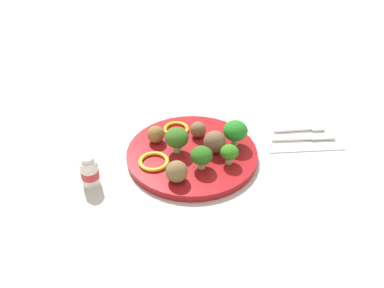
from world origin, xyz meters
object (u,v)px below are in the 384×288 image
(plate, at_px, (192,154))
(broccoli_floret_mid_right, at_px, (177,138))
(broccoli_floret_front_left, at_px, (235,131))
(pepper_ring_center, at_px, (154,161))
(napkin, at_px, (300,135))
(broccoli_floret_mid_left, at_px, (202,156))
(meatball_far_rim, at_px, (198,130))
(yogurt_bottle, at_px, (90,172))
(broccoli_floret_center, at_px, (229,153))
(fork, at_px, (302,129))
(meatball_center, at_px, (215,142))
(knife, at_px, (306,138))
(meatball_mid_left, at_px, (156,134))
(meatball_mid_right, at_px, (177,172))
(pepper_ring_mid_right, at_px, (176,129))

(plate, height_order, broccoli_floret_mid_right, broccoli_floret_mid_right)
(broccoli_floret_front_left, relative_size, broccoli_floret_mid_right, 1.03)
(broccoli_floret_front_left, height_order, pepper_ring_center, broccoli_floret_front_left)
(pepper_ring_center, distance_m, napkin, 0.35)
(broccoli_floret_mid_left, distance_m, meatball_far_rim, 0.11)
(broccoli_floret_mid_left, distance_m, yogurt_bottle, 0.22)
(broccoli_floret_center, distance_m, fork, 0.23)
(broccoli_floret_mid_right, distance_m, meatball_far_rim, 0.07)
(pepper_ring_center, bearing_deg, meatball_center, 8.15)
(napkin, distance_m, knife, 0.02)
(broccoli_floret_center, bearing_deg, meatball_far_rim, 113.16)
(broccoli_floret_mid_right, distance_m, meatball_center, 0.08)
(plate, bearing_deg, meatball_center, -6.64)
(pepper_ring_center, bearing_deg, napkin, 9.77)
(meatball_mid_left, bearing_deg, yogurt_bottle, -145.43)
(meatball_center, bearing_deg, broccoli_floret_mid_left, -127.15)
(meatball_center, xyz_separation_m, pepper_ring_center, (-0.13, -0.02, -0.02))
(meatball_mid_right, xyz_separation_m, meatball_mid_left, (-0.03, 0.14, -0.00))
(pepper_ring_mid_right, bearing_deg, napkin, -10.03)
(plate, xyz_separation_m, broccoli_floret_center, (0.07, -0.05, 0.03))
(meatball_mid_left, xyz_separation_m, fork, (0.34, 0.00, -0.03))
(broccoli_floret_front_left, height_order, knife, broccoli_floret_front_left)
(meatball_mid_left, distance_m, fork, 0.34)
(pepper_ring_mid_right, bearing_deg, meatball_center, -52.49)
(broccoli_floret_mid_right, height_order, napkin, broccoli_floret_mid_right)
(fork, bearing_deg, meatball_far_rim, 179.68)
(broccoli_floret_mid_right, bearing_deg, meatball_far_rim, 40.37)
(broccoli_floret_mid_left, distance_m, fork, 0.28)
(meatball_far_rim, bearing_deg, meatball_center, -67.76)
(broccoli_floret_mid_left, distance_m, knife, 0.27)
(broccoli_floret_center, xyz_separation_m, broccoli_floret_mid_right, (-0.10, 0.06, 0.01))
(knife, bearing_deg, meatball_far_rim, 171.18)
(meatball_mid_left, height_order, yogurt_bottle, yogurt_bottle)
(knife, bearing_deg, meatball_center, -174.32)
(meatball_mid_left, bearing_deg, pepper_ring_center, -100.07)
(meatball_far_rim, bearing_deg, broccoli_floret_center, -66.84)
(meatball_mid_left, bearing_deg, broccoli_floret_mid_left, -52.60)
(meatball_mid_right, distance_m, knife, 0.33)
(meatball_far_rim, height_order, napkin, meatball_far_rim)
(broccoli_floret_mid_left, xyz_separation_m, meatball_mid_right, (-0.06, -0.03, -0.01))
(napkin, bearing_deg, meatball_center, -169.23)
(broccoli_floret_mid_right, bearing_deg, plate, -12.52)
(meatball_mid_right, xyz_separation_m, pepper_ring_center, (-0.04, 0.06, -0.02))
(broccoli_floret_mid_left, xyz_separation_m, knife, (0.26, 0.07, -0.04))
(meatball_far_rim, xyz_separation_m, knife, (0.24, -0.04, -0.03))
(meatball_mid_left, distance_m, knife, 0.34)
(plate, xyz_separation_m, fork, (0.27, 0.05, -0.00))
(yogurt_bottle, bearing_deg, meatball_mid_left, 34.57)
(broccoli_floret_front_left, xyz_separation_m, meatball_mid_left, (-0.17, 0.04, -0.02))
(pepper_ring_mid_right, xyz_separation_m, fork, (0.29, -0.03, -0.01))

